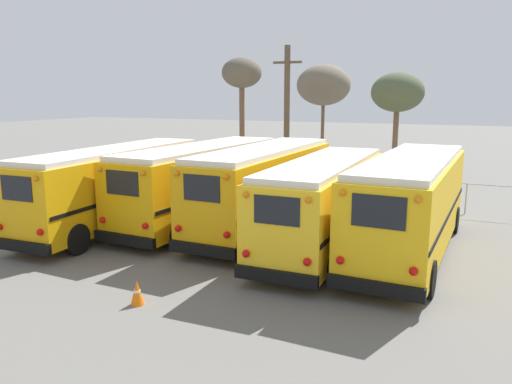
{
  "coord_description": "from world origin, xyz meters",
  "views": [
    {
      "loc": [
        7.76,
        -16.97,
        5.35
      ],
      "look_at": [
        0.0,
        0.15,
        1.68
      ],
      "focal_mm": 35.0,
      "sensor_mm": 36.0,
      "label": 1
    }
  ],
  "objects_px": {
    "school_bus_2": "(264,185)",
    "school_bus_1": "(203,181)",
    "bare_tree_0": "(398,93)",
    "traffic_cone": "(137,293)",
    "school_bus_0": "(116,184)",
    "bare_tree_1": "(242,76)",
    "bare_tree_2": "(324,85)",
    "school_bus_4": "(411,202)",
    "school_bus_3": "(324,201)",
    "utility_pole": "(287,114)"
  },
  "relations": [
    {
      "from": "school_bus_2",
      "to": "school_bus_1",
      "type": "bearing_deg",
      "value": 178.23
    },
    {
      "from": "bare_tree_0",
      "to": "traffic_cone",
      "type": "distance_m",
      "value": 22.54
    },
    {
      "from": "school_bus_0",
      "to": "traffic_cone",
      "type": "distance_m",
      "value": 8.47
    },
    {
      "from": "bare_tree_1",
      "to": "bare_tree_2",
      "type": "xyz_separation_m",
      "value": [
        3.16,
        7.18,
        -0.49
      ]
    },
    {
      "from": "school_bus_4",
      "to": "bare_tree_0",
      "type": "xyz_separation_m",
      "value": [
        -2.86,
        14.49,
        3.64
      ]
    },
    {
      "from": "school_bus_3",
      "to": "school_bus_4",
      "type": "height_order",
      "value": "school_bus_4"
    },
    {
      "from": "school_bus_3",
      "to": "bare_tree_2",
      "type": "relative_size",
      "value": 1.27
    },
    {
      "from": "school_bus_2",
      "to": "bare_tree_1",
      "type": "bearing_deg",
      "value": 119.95
    },
    {
      "from": "school_bus_3",
      "to": "bare_tree_1",
      "type": "relative_size",
      "value": 1.25
    },
    {
      "from": "bare_tree_1",
      "to": "traffic_cone",
      "type": "xyz_separation_m",
      "value": [
        6.21,
        -19.01,
        -6.2
      ]
    },
    {
      "from": "school_bus_3",
      "to": "school_bus_0",
      "type": "bearing_deg",
      "value": -175.33
    },
    {
      "from": "school_bus_0",
      "to": "school_bus_4",
      "type": "height_order",
      "value": "school_bus_4"
    },
    {
      "from": "bare_tree_1",
      "to": "traffic_cone",
      "type": "distance_m",
      "value": 20.94
    },
    {
      "from": "school_bus_1",
      "to": "bare_tree_0",
      "type": "bearing_deg",
      "value": 66.98
    },
    {
      "from": "school_bus_3",
      "to": "bare_tree_2",
      "type": "xyz_separation_m",
      "value": [
        -5.98,
        19.37,
        4.34
      ]
    },
    {
      "from": "utility_pole",
      "to": "bare_tree_2",
      "type": "height_order",
      "value": "utility_pole"
    },
    {
      "from": "school_bus_1",
      "to": "school_bus_2",
      "type": "height_order",
      "value": "school_bus_2"
    },
    {
      "from": "bare_tree_0",
      "to": "school_bus_3",
      "type": "bearing_deg",
      "value": -90.03
    },
    {
      "from": "utility_pole",
      "to": "school_bus_4",
      "type": "bearing_deg",
      "value": -52.37
    },
    {
      "from": "bare_tree_0",
      "to": "bare_tree_2",
      "type": "distance_m",
      "value": 7.48
    },
    {
      "from": "bare_tree_2",
      "to": "traffic_cone",
      "type": "relative_size",
      "value": 11.57
    },
    {
      "from": "school_bus_2",
      "to": "school_bus_4",
      "type": "height_order",
      "value": "school_bus_4"
    },
    {
      "from": "school_bus_1",
      "to": "bare_tree_1",
      "type": "distance_m",
      "value": 12.28
    },
    {
      "from": "school_bus_0",
      "to": "utility_pole",
      "type": "bearing_deg",
      "value": 78.38
    },
    {
      "from": "utility_pole",
      "to": "bare_tree_0",
      "type": "bearing_deg",
      "value": 26.28
    },
    {
      "from": "school_bus_2",
      "to": "school_bus_3",
      "type": "distance_m",
      "value": 3.16
    },
    {
      "from": "school_bus_0",
      "to": "bare_tree_1",
      "type": "height_order",
      "value": "bare_tree_1"
    },
    {
      "from": "school_bus_1",
      "to": "bare_tree_0",
      "type": "relative_size",
      "value": 1.51
    },
    {
      "from": "school_bus_3",
      "to": "traffic_cone",
      "type": "height_order",
      "value": "school_bus_3"
    },
    {
      "from": "bare_tree_0",
      "to": "bare_tree_2",
      "type": "bearing_deg",
      "value": 143.46
    },
    {
      "from": "utility_pole",
      "to": "bare_tree_1",
      "type": "relative_size",
      "value": 1.08
    },
    {
      "from": "school_bus_0",
      "to": "school_bus_2",
      "type": "bearing_deg",
      "value": 19.27
    },
    {
      "from": "school_bus_1",
      "to": "bare_tree_1",
      "type": "bearing_deg",
      "value": 107.49
    },
    {
      "from": "utility_pole",
      "to": "traffic_cone",
      "type": "xyz_separation_m",
      "value": [
        3.08,
        -18.78,
        -3.9
      ]
    },
    {
      "from": "school_bus_4",
      "to": "school_bus_3",
      "type": "bearing_deg",
      "value": -171.27
    },
    {
      "from": "bare_tree_2",
      "to": "bare_tree_1",
      "type": "bearing_deg",
      "value": -113.78
    },
    {
      "from": "school_bus_4",
      "to": "bare_tree_2",
      "type": "height_order",
      "value": "bare_tree_2"
    },
    {
      "from": "school_bus_1",
      "to": "traffic_cone",
      "type": "xyz_separation_m",
      "value": [
        2.81,
        -8.21,
        -1.44
      ]
    },
    {
      "from": "school_bus_0",
      "to": "traffic_cone",
      "type": "xyz_separation_m",
      "value": [
        5.68,
        -6.11,
        -1.44
      ]
    },
    {
      "from": "school_bus_4",
      "to": "bare_tree_1",
      "type": "distance_m",
      "value": 17.46
    },
    {
      "from": "school_bus_2",
      "to": "traffic_cone",
      "type": "xyz_separation_m",
      "value": [
        -0.06,
        -8.12,
        -1.48
      ]
    },
    {
      "from": "school_bus_1",
      "to": "school_bus_4",
      "type": "height_order",
      "value": "school_bus_4"
    },
    {
      "from": "school_bus_2",
      "to": "traffic_cone",
      "type": "bearing_deg",
      "value": -90.43
    },
    {
      "from": "traffic_cone",
      "to": "school_bus_2",
      "type": "bearing_deg",
      "value": 89.57
    },
    {
      "from": "bare_tree_0",
      "to": "bare_tree_1",
      "type": "xyz_separation_m",
      "value": [
        -9.15,
        -2.74,
        1.07
      ]
    },
    {
      "from": "bare_tree_0",
      "to": "bare_tree_1",
      "type": "bearing_deg",
      "value": -163.35
    },
    {
      "from": "bare_tree_1",
      "to": "school_bus_1",
      "type": "bearing_deg",
      "value": -72.51
    },
    {
      "from": "bare_tree_0",
      "to": "traffic_cone",
      "type": "height_order",
      "value": "bare_tree_0"
    },
    {
      "from": "bare_tree_0",
      "to": "traffic_cone",
      "type": "relative_size",
      "value": 10.29
    },
    {
      "from": "school_bus_2",
      "to": "bare_tree_1",
      "type": "height_order",
      "value": "bare_tree_1"
    }
  ]
}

